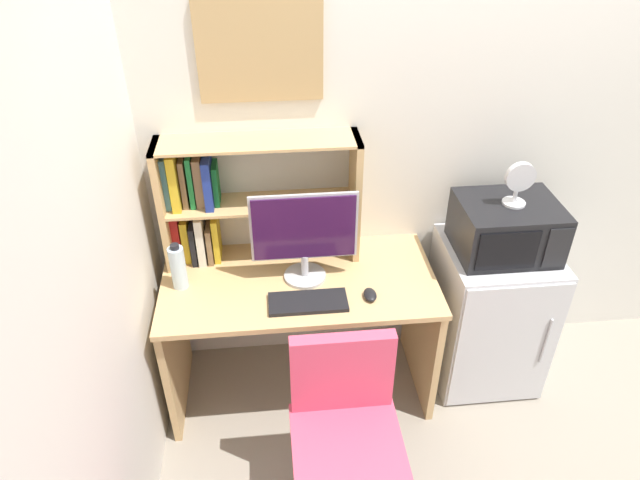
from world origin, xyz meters
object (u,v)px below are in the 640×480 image
Objects in this scene: desk_chair at (345,448)px; microwave at (506,228)px; desk_fan at (519,182)px; computer_mouse at (370,295)px; water_bottle at (178,267)px; mini_fridge at (488,312)px; monitor at (304,233)px; hutch_bookshelf at (226,200)px; wall_corkboard at (260,51)px; keyboard at (308,302)px.

microwave is at bearing 40.37° from desk_chair.
desk_fan is (0.01, -0.01, 0.25)m from microwave.
computer_mouse is 0.20× the size of microwave.
mini_fridge is (1.60, 0.04, -0.46)m from water_bottle.
monitor reaches higher than mini_fridge.
hutch_bookshelf is 1.07× the size of desk_chair.
microwave is at bearing -7.96° from hutch_bookshelf.
hutch_bookshelf is 0.40m from water_bottle.
microwave is 0.87× the size of wall_corkboard.
desk_fan reaches higher than computer_mouse.
water_bottle is 0.44× the size of wall_corkboard.
hutch_bookshelf is 2.00× the size of microwave.
hutch_bookshelf is at bearing 171.92° from mini_fridge.
desk_fan is (0.72, 0.21, 0.44)m from computer_mouse.
wall_corkboard is at bearing 35.79° from water_bottle.
hutch_bookshelf is at bearing -156.49° from wall_corkboard.
wall_corkboard reaches higher than desk_fan.
mini_fridge is 1.81m from wall_corkboard.
mini_fridge is 0.55m from microwave.
water_bottle is 1.09× the size of desk_fan.
desk_fan is 1.44m from desk_chair.
monitor is 2.08× the size of water_bottle.
desk_chair is (-0.89, -0.76, -0.57)m from microwave.
desk_fan is at bearing -11.77° from mini_fridge.
wall_corkboard is at bearing 106.84° from keyboard.
desk_fan reaches higher than monitor.
desk_fan is at bearing 16.34° from computer_mouse.
computer_mouse is (0.65, -0.41, -0.32)m from hutch_bookshelf.
monitor reaches higher than computer_mouse.
keyboard is at bearing -17.86° from water_bottle.
microwave is (0.71, 0.22, 0.19)m from computer_mouse.
hutch_bookshelf is 1.91× the size of monitor.
keyboard is 0.76× the size of microwave.
monitor reaches higher than microwave.
computer_mouse is 0.12× the size of mini_fridge.
desk_fan is at bearing 12.64° from keyboard.
water_bottle reaches higher than desk_chair.
monitor is 0.32m from keyboard.
desk_fan is 1.32m from wall_corkboard.
keyboard is 0.64m from water_bottle.
microwave is (1.36, -0.19, -0.13)m from hutch_bookshelf.
water_bottle is at bearing 162.14° from keyboard.
computer_mouse is 0.82m from mini_fridge.
wall_corkboard is at bearing 166.28° from desk_fan.
hutch_bookshelf is at bearing 148.99° from monitor.
desk_chair is (-0.18, -0.54, -0.38)m from computer_mouse.
desk_chair is at bearing -108.71° from computer_mouse.
desk_fan is (1.01, 0.23, 0.45)m from keyboard.
microwave is at bearing -13.60° from wall_corkboard.
keyboard is 0.41× the size of desk_chair.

